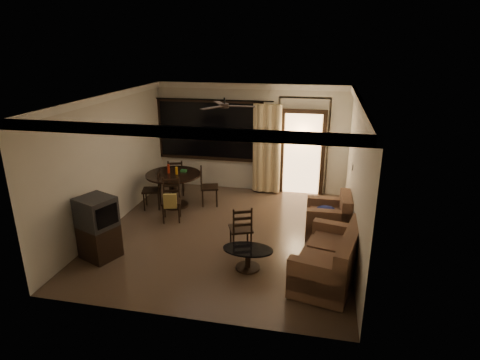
% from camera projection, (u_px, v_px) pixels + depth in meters
% --- Properties ---
extents(ground, '(5.50, 5.50, 0.00)m').
position_uv_depth(ground, '(226.00, 233.00, 8.35)').
color(ground, '#7F6651').
rests_on(ground, ground).
extents(room_shell, '(5.50, 6.70, 5.50)m').
position_uv_depth(room_shell, '(268.00, 131.00, 9.27)').
color(room_shell, beige).
rests_on(room_shell, ground).
extents(dining_table, '(1.30, 1.30, 1.03)m').
position_uv_depth(dining_table, '(174.00, 181.00, 9.56)').
color(dining_table, black).
rests_on(dining_table, ground).
extents(dining_chair_west, '(0.52, 0.52, 0.95)m').
position_uv_depth(dining_chair_west, '(153.00, 197.00, 9.55)').
color(dining_chair_west, black).
rests_on(dining_chair_west, ground).
extents(dining_chair_east, '(0.52, 0.52, 0.95)m').
position_uv_depth(dining_chair_east, '(209.00, 194.00, 9.75)').
color(dining_chair_east, black).
rests_on(dining_chair_east, ground).
extents(dining_chair_south, '(0.52, 0.56, 0.95)m').
position_uv_depth(dining_chair_south, '(172.00, 208.00, 8.87)').
color(dining_chair_south, black).
rests_on(dining_chair_south, ground).
extents(dining_chair_north, '(0.52, 0.52, 0.95)m').
position_uv_depth(dining_chair_north, '(177.00, 184.00, 10.42)').
color(dining_chair_north, black).
rests_on(dining_chair_north, ground).
extents(tv_cabinet, '(0.77, 0.74, 1.17)m').
position_uv_depth(tv_cabinet, '(98.00, 228.00, 7.27)').
color(tv_cabinet, black).
rests_on(tv_cabinet, ground).
extents(sofa, '(1.24, 1.83, 0.89)m').
position_uv_depth(sofa, '(331.00, 261.00, 6.62)').
color(sofa, '#4F2F24').
rests_on(sofa, ground).
extents(armchair, '(0.89, 0.89, 0.87)m').
position_uv_depth(armchair, '(330.00, 219.00, 8.17)').
color(armchair, '#4F2F24').
rests_on(armchair, ground).
extents(coffee_table, '(0.88, 0.53, 0.39)m').
position_uv_depth(coffee_table, '(248.00, 255.00, 6.99)').
color(coffee_table, black).
rests_on(coffee_table, ground).
extents(side_chair, '(0.54, 0.54, 0.93)m').
position_uv_depth(side_chair, '(241.00, 237.00, 7.61)').
color(side_chair, black).
rests_on(side_chair, ground).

